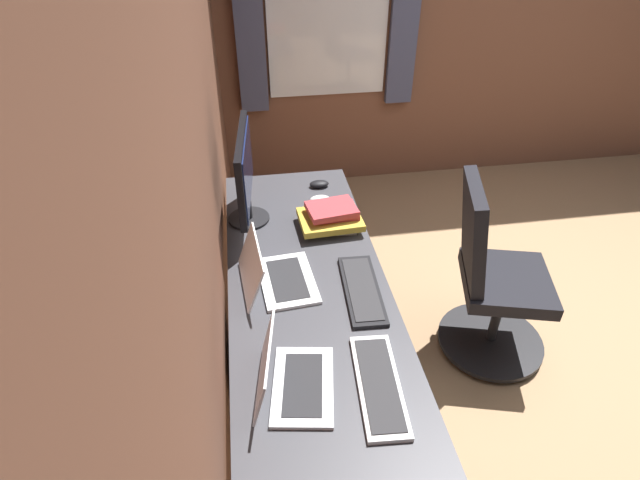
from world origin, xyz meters
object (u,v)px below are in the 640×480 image
object	(u,v)px
laptop_leftmost	(273,275)
monitor_primary	(245,172)
laptop_left	(288,378)
keyboard_main	(379,384)
mouse_spare	(319,184)
mouse_main	(320,199)
office_chair	(491,281)
keyboard_spare	(362,290)
book_stack_near	(332,217)
drawer_pedestal	(309,381)

from	to	relation	value
laptop_leftmost	monitor_primary	bearing A→B (deg)	8.74
laptop_left	keyboard_main	bearing A→B (deg)	-98.57
keyboard_main	mouse_spare	size ratio (longest dim) A/B	4.13
mouse_main	office_chair	bearing A→B (deg)	-118.88
monitor_primary	keyboard_spare	xyz separation A→B (m)	(-0.60, -0.43, -0.25)
laptop_left	office_chair	xyz separation A→B (m)	(0.69, -1.08, -0.32)
office_chair	laptop_left	bearing A→B (deg)	122.52
laptop_left	keyboard_spare	world-z (taller)	laptop_left
mouse_main	office_chair	size ratio (longest dim) A/B	0.11
laptop_left	mouse_main	world-z (taller)	laptop_left
laptop_left	book_stack_near	size ratio (longest dim) A/B	1.19
book_stack_near	office_chair	distance (m)	0.87
laptop_leftmost	laptop_left	world-z (taller)	laptop_leftmost
monitor_primary	keyboard_spare	bearing A→B (deg)	-144.63
keyboard_spare	book_stack_near	bearing A→B (deg)	4.82
laptop_left	book_stack_near	bearing A→B (deg)	-18.72
drawer_pedestal	laptop_left	distance (m)	0.54
laptop_leftmost	mouse_spare	size ratio (longest dim) A/B	3.42
keyboard_spare	book_stack_near	xyz separation A→B (m)	(0.48, 0.04, 0.04)
book_stack_near	keyboard_spare	bearing A→B (deg)	-175.18
keyboard_spare	drawer_pedestal	bearing A→B (deg)	114.73
keyboard_main	office_chair	distance (m)	1.11
mouse_spare	keyboard_spare	bearing A→B (deg)	-177.27
keyboard_spare	mouse_spare	xyz separation A→B (m)	(0.86, 0.04, 0.01)
laptop_leftmost	book_stack_near	bearing A→B (deg)	-39.55
book_stack_near	keyboard_main	bearing A→B (deg)	179.50
laptop_left	mouse_main	size ratio (longest dim) A/B	3.44
monitor_primary	mouse_main	xyz separation A→B (m)	(0.10, -0.37, -0.24)
keyboard_main	office_chair	bearing A→B (deg)	-46.88
laptop_leftmost	keyboard_main	distance (m)	0.65
laptop_left	keyboard_main	xyz separation A→B (m)	(-0.04, -0.30, -0.04)
keyboard_spare	office_chair	distance (m)	0.83
keyboard_spare	mouse_main	bearing A→B (deg)	4.92
keyboard_spare	mouse_main	world-z (taller)	mouse_main
monitor_primary	laptop_left	world-z (taller)	monitor_primary
mouse_spare	office_chair	xyz separation A→B (m)	(-0.59, -0.78, -0.29)
laptop_leftmost	keyboard_spare	size ratio (longest dim) A/B	0.83
monitor_primary	laptop_leftmost	world-z (taller)	monitor_primary
keyboard_spare	mouse_spare	bearing A→B (deg)	2.73
keyboard_main	mouse_main	xyz separation A→B (m)	(1.17, 0.01, 0.01)
drawer_pedestal	monitor_primary	bearing A→B (deg)	15.04
monitor_primary	laptop_leftmost	xyz separation A→B (m)	(-0.50, -0.08, -0.21)
mouse_spare	book_stack_near	distance (m)	0.38
keyboard_main	keyboard_spare	world-z (taller)	same
keyboard_main	office_chair	world-z (taller)	office_chair
book_stack_near	mouse_spare	bearing A→B (deg)	0.09
drawer_pedestal	laptop_left	world-z (taller)	laptop_left
monitor_primary	laptop_leftmost	distance (m)	0.55
keyboard_spare	mouse_spare	distance (m)	0.86
office_chair	monitor_primary	bearing A→B (deg)	73.93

